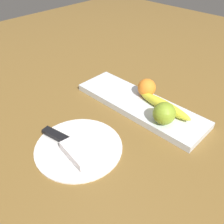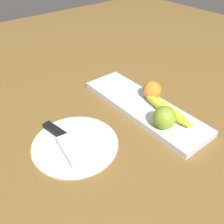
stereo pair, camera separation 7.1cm
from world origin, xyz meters
TOP-DOWN VIEW (x-y plane):
  - ground_plane at (0.00, 0.00)m, footprint 2.40×2.40m
  - fruit_tray at (0.03, -0.00)m, footprint 0.46×0.14m
  - apple at (0.15, -0.04)m, footprint 0.07×0.07m
  - banana at (0.11, 0.02)m, footprint 0.20×0.05m
  - orange_near_apple at (0.02, 0.05)m, footprint 0.06×0.06m
  - dinner_plate at (0.03, -0.26)m, footprint 0.24×0.24m
  - folded_napkin at (0.06, -0.26)m, footprint 0.12×0.11m
  - knife at (-0.03, -0.28)m, footprint 0.18×0.05m

SIDE VIEW (x-z plane):
  - ground_plane at x=0.00m, z-range 0.00..0.00m
  - dinner_plate at x=0.03m, z-range 0.00..0.01m
  - fruit_tray at x=0.03m, z-range 0.00..0.02m
  - knife at x=-0.03m, z-range 0.01..0.02m
  - folded_napkin at x=0.06m, z-range 0.01..0.03m
  - banana at x=0.11m, z-range 0.02..0.05m
  - orange_near_apple at x=0.02m, z-range 0.02..0.08m
  - apple at x=0.15m, z-range 0.02..0.09m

